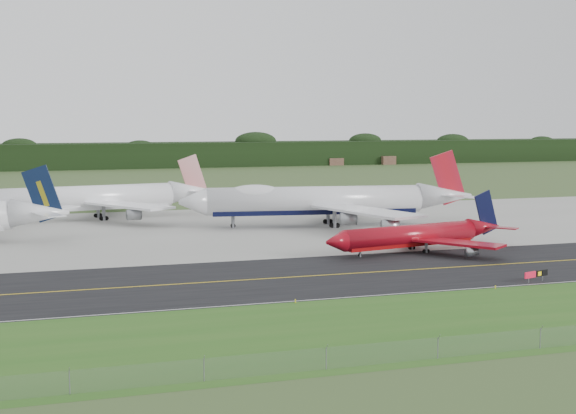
# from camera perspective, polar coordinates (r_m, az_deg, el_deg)

# --- Properties ---
(ground) EXTENTS (600.00, 600.00, 0.00)m
(ground) POSITION_cam_1_polar(r_m,az_deg,el_deg) (133.55, 7.87, -4.15)
(ground) COLOR #2E4620
(ground) RESTS_ON ground
(grass_verge) EXTENTS (400.00, 30.00, 0.01)m
(grass_verge) POSITION_cam_1_polar(r_m,az_deg,el_deg) (103.62, 16.13, -7.42)
(grass_verge) COLOR #285819
(grass_verge) RESTS_ON ground
(taxiway) EXTENTS (400.00, 32.00, 0.02)m
(taxiway) POSITION_cam_1_polar(r_m,az_deg,el_deg) (130.00, 8.62, -4.45)
(taxiway) COLOR black
(taxiway) RESTS_ON ground
(apron) EXTENTS (400.00, 78.00, 0.01)m
(apron) POSITION_cam_1_polar(r_m,az_deg,el_deg) (180.46, 1.02, -1.34)
(apron) COLOR gray
(apron) RESTS_ON ground
(taxiway_centreline) EXTENTS (400.00, 0.40, 0.00)m
(taxiway_centreline) POSITION_cam_1_polar(r_m,az_deg,el_deg) (130.00, 8.62, -4.44)
(taxiway_centreline) COLOR gold
(taxiway_centreline) RESTS_ON taxiway
(taxiway_edge_line) EXTENTS (400.00, 0.25, 0.00)m
(taxiway_edge_line) POSITION_cam_1_polar(r_m,az_deg,el_deg) (116.52, 11.94, -5.77)
(taxiway_edge_line) COLOR silver
(taxiway_edge_line) RESTS_ON taxiway
(horizon_treeline) EXTENTS (700.00, 25.00, 12.00)m
(horizon_treeline) POSITION_cam_1_polar(r_m,az_deg,el_deg) (397.06, -9.05, 3.60)
(horizon_treeline) COLOR black
(horizon_treeline) RESTS_ON ground
(jet_ba_747) EXTENTS (67.16, 55.16, 16.89)m
(jet_ba_747) POSITION_cam_1_polar(r_m,az_deg,el_deg) (179.56, 2.66, 0.46)
(jet_ba_747) COLOR silver
(jet_ba_747) RESTS_ON ground
(jet_red_737) EXTENTS (38.90, 31.24, 10.56)m
(jet_red_737) POSITION_cam_1_polar(r_m,az_deg,el_deg) (147.82, 9.29, -2.01)
(jet_red_737) COLOR maroon
(jet_red_737) RESTS_ON ground
(jet_star_tail) EXTENTS (57.25, 47.47, 15.11)m
(jet_star_tail) POSITION_cam_1_polar(r_m,az_deg,el_deg) (197.12, -13.25, 0.61)
(jet_star_tail) COLOR white
(jet_star_tail) RESTS_ON ground
(taxiway_sign) EXTENTS (4.78, 1.56, 1.64)m
(taxiway_sign) POSITION_cam_1_polar(r_m,az_deg,el_deg) (124.81, 17.24, -4.58)
(taxiway_sign) COLOR slate
(taxiway_sign) RESTS_ON ground
(edge_marker_left) EXTENTS (0.16, 0.16, 0.50)m
(edge_marker_left) POSITION_cam_1_polar(r_m,az_deg,el_deg) (106.05, 0.53, -6.71)
(edge_marker_left) COLOR yellow
(edge_marker_left) RESTS_ON ground
(edge_marker_center) EXTENTS (0.16, 0.16, 0.50)m
(edge_marker_center) POSITION_cam_1_polar(r_m,az_deg,el_deg) (118.40, 14.53, -5.53)
(edge_marker_center) COLOR yellow
(edge_marker_center) RESTS_ON ground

